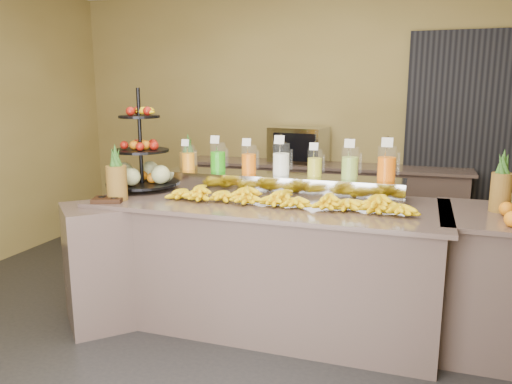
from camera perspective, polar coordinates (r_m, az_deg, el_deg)
The scene contains 18 objects.
ground at distance 3.65m, azimuth -0.15°, elevation -16.48°, with size 6.00×6.00×0.00m, color black.
room_envelope at distance 3.93m, azimuth 6.26°, elevation 13.86°, with size 6.04×5.02×2.82m.
buffet_counter at distance 3.72m, azimuth -0.57°, elevation -8.07°, with size 2.75×1.25×0.93m.
back_ledge at distance 5.54m, azimuth 7.27°, elevation -1.54°, with size 3.10×0.55×0.93m.
pitcher_tray at distance 3.83m, azimuth 2.87°, elevation 0.89°, with size 1.85×0.30×0.15m, color gray.
juice_pitcher_orange_a at distance 4.08m, azimuth -7.74°, elevation 3.77°, with size 0.11×0.11×0.26m.
juice_pitcher_green at distance 3.97m, azimuth -4.37°, elevation 3.82°, with size 0.12×0.13×0.30m.
juice_pitcher_orange_b at distance 3.88m, azimuth -0.82°, elevation 3.60°, with size 0.12×0.12×0.29m.
juice_pitcher_milk at distance 3.80m, azimuth 2.89°, elevation 3.58°, with size 0.13×0.14×0.32m.
juice_pitcher_lemon at distance 3.75m, azimuth 6.73°, elevation 3.14°, with size 0.11×0.11×0.27m.
juice_pitcher_lime at distance 3.70m, azimuth 10.68°, elevation 3.11°, with size 0.13×0.13×0.30m.
juice_pitcher_orange_c at distance 3.67m, azimuth 14.71°, elevation 2.97°, with size 0.13×0.14×0.32m.
banana_heap at distance 3.46m, azimuth 3.48°, elevation -0.50°, with size 1.82×0.17×0.15m.
fruit_stand at distance 4.08m, azimuth -12.55°, elevation 3.16°, with size 0.69×0.69×0.80m.
condiment_caddy at distance 3.72m, azimuth -16.55°, elevation -0.84°, with size 0.21×0.16×0.03m, color black.
pineapple_left_a at distance 3.74m, azimuth -15.65°, elevation 1.42°, with size 0.15×0.15×0.41m.
pineapple_left_b at distance 4.23m, azimuth -7.72°, elevation 3.04°, with size 0.15×0.15×0.43m.
oven_warmer at distance 5.48m, azimuth 4.90°, elevation 5.36°, with size 0.58×0.41×0.39m, color gray.
Camera 1 is at (1.03, -3.05, 1.72)m, focal length 35.00 mm.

